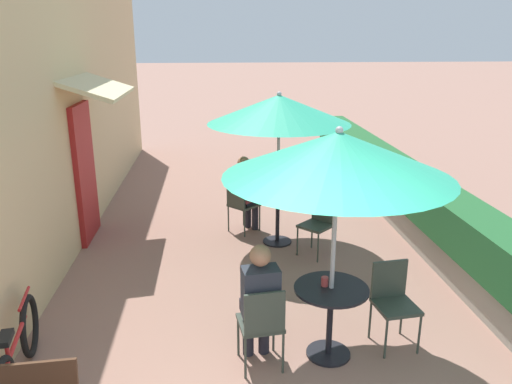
# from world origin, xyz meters

# --- Properties ---
(cafe_facade_wall) EXTENTS (0.98, 11.67, 4.20)m
(cafe_facade_wall) POSITION_xyz_m (-2.54, 5.70, 2.09)
(cafe_facade_wall) COLOR #D6B784
(cafe_facade_wall) RESTS_ON ground_plane
(planter_hedge) EXTENTS (0.60, 10.67, 1.01)m
(planter_hedge) POSITION_xyz_m (2.75, 5.74, 0.54)
(planter_hedge) COLOR gray
(planter_hedge) RESTS_ON ground_plane
(patio_table_near) EXTENTS (0.72, 0.72, 0.74)m
(patio_table_near) POSITION_xyz_m (0.68, 1.89, 0.52)
(patio_table_near) COLOR black
(patio_table_near) RESTS_ON ground_plane
(patio_umbrella_near) EXTENTS (2.07, 2.07, 2.30)m
(patio_umbrella_near) POSITION_xyz_m (0.68, 1.89, 2.05)
(patio_umbrella_near) COLOR #B7B7BC
(patio_umbrella_near) RESTS_ON ground_plane
(cafe_chair_near_left) EXTENTS (0.45, 0.45, 0.87)m
(cafe_chair_near_left) POSITION_xyz_m (1.36, 2.06, 0.52)
(cafe_chair_near_left) COLOR #384238
(cafe_chair_near_left) RESTS_ON ground_plane
(cafe_chair_near_right) EXTENTS (0.45, 0.45, 0.87)m
(cafe_chair_near_right) POSITION_xyz_m (-0.01, 1.72, 0.52)
(cafe_chair_near_right) COLOR #384238
(cafe_chair_near_right) RESTS_ON ground_plane
(seated_patron_near_right) EXTENTS (0.37, 0.44, 1.25)m
(seated_patron_near_right) POSITION_xyz_m (-0.02, 1.83, 0.69)
(seated_patron_near_right) COLOR #23232D
(seated_patron_near_right) RESTS_ON ground_plane
(coffee_cup_near) EXTENTS (0.07, 0.07, 0.09)m
(coffee_cup_near) POSITION_xyz_m (0.62, 1.94, 0.79)
(coffee_cup_near) COLOR #B73D3D
(coffee_cup_near) RESTS_ON patio_table_near
(patio_table_mid) EXTENTS (0.72, 0.72, 0.74)m
(patio_table_mid) POSITION_xyz_m (0.53, 4.77, 0.52)
(patio_table_mid) COLOR black
(patio_table_mid) RESTS_ON ground_plane
(patio_umbrella_mid) EXTENTS (2.07, 2.07, 2.30)m
(patio_umbrella_mid) POSITION_xyz_m (0.53, 4.77, 2.05)
(patio_umbrella_mid) COLOR #B7B7BC
(patio_umbrella_mid) RESTS_ON ground_plane
(cafe_chair_mid_left) EXTENTS (0.57, 0.57, 0.87)m
(cafe_chair_mid_left) POSITION_xyz_m (-0.01, 5.23, 0.52)
(cafe_chair_mid_left) COLOR #384238
(cafe_chair_mid_left) RESTS_ON ground_plane
(seated_patron_mid_left) EXTENTS (0.51, 0.51, 1.25)m
(seated_patron_mid_left) POSITION_xyz_m (0.07, 5.30, 0.69)
(seated_patron_mid_left) COLOR #23232D
(seated_patron_mid_left) RESTS_ON ground_plane
(cafe_chair_mid_right) EXTENTS (0.57, 0.57, 0.87)m
(cafe_chair_mid_right) POSITION_xyz_m (1.07, 4.31, 0.52)
(cafe_chair_mid_right) COLOR #384238
(cafe_chair_mid_right) RESTS_ON ground_plane
(bicycle_leaning) EXTENTS (0.31, 1.64, 0.71)m
(bicycle_leaning) POSITION_xyz_m (-2.20, 1.66, 0.33)
(bicycle_leaning) COLOR black
(bicycle_leaning) RESTS_ON ground_plane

